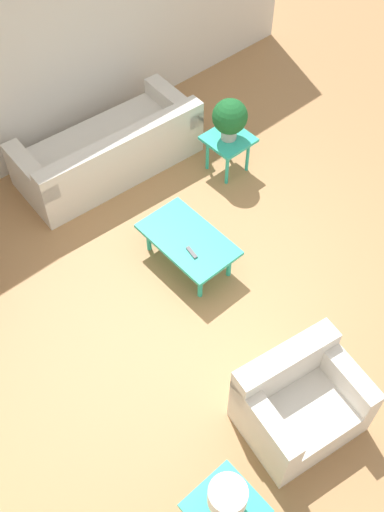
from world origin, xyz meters
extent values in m
plane|color=#A87A4C|center=(0.00, 0.00, 0.00)|extent=(14.00, 14.00, 0.00)
cube|color=silver|center=(3.06, 0.00, 1.35)|extent=(0.12, 7.20, 2.70)
cube|color=silver|center=(2.31, -0.07, 0.20)|extent=(1.05, 2.19, 0.40)
cube|color=silver|center=(1.95, -0.05, 0.56)|extent=(0.33, 2.15, 0.30)
cube|color=silver|center=(2.25, -1.04, 0.50)|extent=(0.93, 0.26, 0.20)
cube|color=silver|center=(2.37, 0.90, 0.50)|extent=(0.93, 0.26, 0.20)
cube|color=silver|center=(-1.37, 0.64, 0.20)|extent=(0.91, 1.07, 0.40)
cube|color=silver|center=(-1.09, 0.60, 0.60)|extent=(0.36, 0.98, 0.39)
cube|color=silver|center=(-1.30, 1.04, 0.53)|extent=(0.78, 0.29, 0.25)
cube|color=silver|center=(-1.43, 0.25, 0.53)|extent=(0.78, 0.29, 0.25)
cube|color=#2DB79E|center=(0.59, 0.18, 0.36)|extent=(1.01, 0.60, 0.04)
cylinder|color=#2DB79E|center=(0.19, -0.02, 0.17)|extent=(0.05, 0.05, 0.34)
cylinder|color=#2DB79E|center=(1.00, -0.02, 0.17)|extent=(0.05, 0.05, 0.34)
cylinder|color=#2DB79E|center=(0.19, 0.38, 0.17)|extent=(0.05, 0.05, 0.34)
cylinder|color=#2DB79E|center=(1.00, 0.38, 0.17)|extent=(0.05, 0.05, 0.34)
cube|color=#2DB79E|center=(1.34, -1.10, 0.46)|extent=(0.50, 0.50, 0.04)
cylinder|color=#2DB79E|center=(1.18, -1.26, 0.22)|extent=(0.04, 0.04, 0.45)
cylinder|color=#2DB79E|center=(1.51, -1.26, 0.22)|extent=(0.04, 0.04, 0.45)
cylinder|color=#2DB79E|center=(1.18, -0.93, 0.22)|extent=(0.04, 0.04, 0.45)
cylinder|color=#2DB79E|center=(1.51, -0.93, 0.22)|extent=(0.04, 0.04, 0.45)
cube|color=#2DB79E|center=(-1.56, 1.71, 0.46)|extent=(0.50, 0.50, 0.04)
cylinder|color=#2DB79E|center=(-1.39, 1.54, 0.22)|extent=(0.04, 0.04, 0.45)
cylinder|color=#B2ADA3|center=(1.34, -1.10, 0.55)|extent=(0.18, 0.18, 0.13)
sphere|color=#195B28|center=(1.34, -1.10, 0.79)|extent=(0.40, 0.40, 0.40)
cylinder|color=#333333|center=(-1.56, 1.71, 0.58)|extent=(0.15, 0.15, 0.19)
cylinder|color=white|center=(-1.56, 1.71, 0.76)|extent=(0.28, 0.28, 0.18)
cube|color=#4C4C51|center=(0.43, 0.28, 0.39)|extent=(0.16, 0.07, 0.02)
camera|label=1|loc=(-2.32, 2.71, 5.01)|focal=42.00mm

